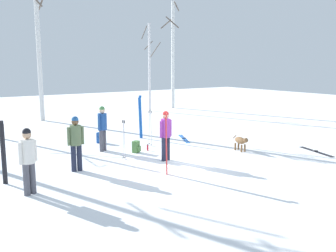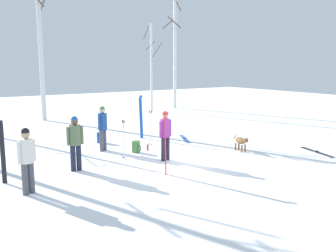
{
  "view_description": "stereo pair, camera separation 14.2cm",
  "coord_description": "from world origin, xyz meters",
  "px_view_note": "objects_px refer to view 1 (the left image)",
  "views": [
    {
      "loc": [
        -6.92,
        -9.55,
        3.3
      ],
      "look_at": [
        0.8,
        1.84,
        1.0
      ],
      "focal_mm": 40.2,
      "sensor_mm": 36.0,
      "label": 1
    },
    {
      "loc": [
        -6.8,
        -9.63,
        3.3
      ],
      "look_at": [
        0.8,
        1.84,
        1.0
      ],
      "focal_mm": 40.2,
      "sensor_mm": 36.0,
      "label": 2
    }
  ],
  "objects_px": {
    "backpack_0": "(100,138)",
    "water_bottle_0": "(148,148)",
    "ski_poles_0": "(150,127)",
    "dog": "(241,141)",
    "ski_poles_1": "(124,139)",
    "person_0": "(76,140)",
    "person_2": "(28,157)",
    "ski_pair_lying_0": "(316,152)",
    "birch_tree_4": "(173,54)",
    "ski_pair_lying_1": "(184,139)",
    "person_1": "(102,126)",
    "ski_pair_planted_1": "(3,153)",
    "birch_tree_3": "(150,66)",
    "backpack_1": "(136,147)",
    "birch_tree_2": "(39,48)",
    "person_3": "(166,132)",
    "ski_pair_planted_0": "(166,145)",
    "ski_pair_planted_2": "(140,117)"
  },
  "relations": [
    {
      "from": "dog",
      "to": "birch_tree_4",
      "type": "distance_m",
      "value": 14.74
    },
    {
      "from": "ski_pair_planted_1",
      "to": "backpack_0",
      "type": "bearing_deg",
      "value": 38.86
    },
    {
      "from": "person_0",
      "to": "backpack_0",
      "type": "height_order",
      "value": "person_0"
    },
    {
      "from": "ski_pair_planted_2",
      "to": "birch_tree_3",
      "type": "relative_size",
      "value": 0.32
    },
    {
      "from": "person_0",
      "to": "ski_poles_1",
      "type": "bearing_deg",
      "value": 12.92
    },
    {
      "from": "water_bottle_0",
      "to": "birch_tree_2",
      "type": "distance_m",
      "value": 10.86
    },
    {
      "from": "person_2",
      "to": "ski_pair_lying_0",
      "type": "bearing_deg",
      "value": -7.07
    },
    {
      "from": "birch_tree_2",
      "to": "ski_pair_lying_0",
      "type": "bearing_deg",
      "value": -65.53
    },
    {
      "from": "person_1",
      "to": "dog",
      "type": "bearing_deg",
      "value": -34.55
    },
    {
      "from": "ski_pair_planted_0",
      "to": "water_bottle_0",
      "type": "distance_m",
      "value": 3.37
    },
    {
      "from": "ski_pair_lying_0",
      "to": "backpack_0",
      "type": "bearing_deg",
      "value": 135.04
    },
    {
      "from": "backpack_1",
      "to": "water_bottle_0",
      "type": "bearing_deg",
      "value": 3.94
    },
    {
      "from": "ski_pair_planted_1",
      "to": "birch_tree_3",
      "type": "xyz_separation_m",
      "value": [
        11.78,
        11.63,
        2.23
      ]
    },
    {
      "from": "backpack_0",
      "to": "water_bottle_0",
      "type": "relative_size",
      "value": 1.83
    },
    {
      "from": "dog",
      "to": "birch_tree_2",
      "type": "distance_m",
      "value": 13.27
    },
    {
      "from": "person_0",
      "to": "ski_poles_1",
      "type": "relative_size",
      "value": 1.24
    },
    {
      "from": "ski_pair_planted_0",
      "to": "birch_tree_4",
      "type": "relative_size",
      "value": 0.24
    },
    {
      "from": "person_2",
      "to": "backpack_1",
      "type": "xyz_separation_m",
      "value": [
        4.48,
        2.46,
        -0.77
      ]
    },
    {
      "from": "person_0",
      "to": "water_bottle_0",
      "type": "height_order",
      "value": "person_0"
    },
    {
      "from": "ski_pair_planted_0",
      "to": "ski_poles_1",
      "type": "distance_m",
      "value": 2.36
    },
    {
      "from": "ski_poles_1",
      "to": "birch_tree_3",
      "type": "height_order",
      "value": "birch_tree_3"
    },
    {
      "from": "water_bottle_0",
      "to": "ski_pair_lying_0",
      "type": "bearing_deg",
      "value": -36.07
    },
    {
      "from": "person_1",
      "to": "ski_pair_lying_1",
      "type": "relative_size",
      "value": 0.99
    },
    {
      "from": "dog",
      "to": "ski_poles_1",
      "type": "distance_m",
      "value": 4.48
    },
    {
      "from": "person_1",
      "to": "birch_tree_4",
      "type": "distance_m",
      "value": 14.64
    },
    {
      "from": "birch_tree_2",
      "to": "birch_tree_3",
      "type": "distance_m",
      "value": 7.63
    },
    {
      "from": "ski_poles_1",
      "to": "birch_tree_4",
      "type": "distance_m",
      "value": 15.8
    },
    {
      "from": "person_0",
      "to": "person_2",
      "type": "relative_size",
      "value": 1.0
    },
    {
      "from": "person_2",
      "to": "person_3",
      "type": "distance_m",
      "value": 4.82
    },
    {
      "from": "ski_pair_lying_0",
      "to": "backpack_0",
      "type": "relative_size",
      "value": 3.96
    },
    {
      "from": "person_1",
      "to": "backpack_0",
      "type": "height_order",
      "value": "person_1"
    },
    {
      "from": "ski_pair_lying_1",
      "to": "birch_tree_3",
      "type": "height_order",
      "value": "birch_tree_3"
    },
    {
      "from": "person_2",
      "to": "water_bottle_0",
      "type": "xyz_separation_m",
      "value": [
        4.99,
        2.5,
        -0.87
      ]
    },
    {
      "from": "person_2",
      "to": "ski_pair_planted_1",
      "type": "distance_m",
      "value": 1.31
    },
    {
      "from": "backpack_1",
      "to": "person_1",
      "type": "bearing_deg",
      "value": 134.41
    },
    {
      "from": "birch_tree_2",
      "to": "ski_poles_1",
      "type": "bearing_deg",
      "value": -91.41
    },
    {
      "from": "person_0",
      "to": "birch_tree_3",
      "type": "xyz_separation_m",
      "value": [
        9.68,
        11.53,
        2.13
      ]
    },
    {
      "from": "ski_pair_planted_0",
      "to": "backpack_1",
      "type": "relative_size",
      "value": 4.23
    },
    {
      "from": "ski_pair_lying_1",
      "to": "person_1",
      "type": "bearing_deg",
      "value": -178.33
    },
    {
      "from": "ski_pair_planted_2",
      "to": "ski_pair_lying_0",
      "type": "bearing_deg",
      "value": -55.29
    },
    {
      "from": "ski_pair_planted_0",
      "to": "backpack_0",
      "type": "xyz_separation_m",
      "value": [
        0.25,
        5.37,
        -0.71
      ]
    },
    {
      "from": "person_0",
      "to": "ski_poles_0",
      "type": "bearing_deg",
      "value": 25.48
    },
    {
      "from": "dog",
      "to": "person_1",
      "type": "bearing_deg",
      "value": 145.45
    },
    {
      "from": "person_3",
      "to": "birch_tree_3",
      "type": "xyz_separation_m",
      "value": [
        6.69,
        12.01,
        2.13
      ]
    },
    {
      "from": "ski_pair_lying_1",
      "to": "person_2",
      "type": "bearing_deg",
      "value": -154.83
    },
    {
      "from": "person_1",
      "to": "ski_pair_planted_1",
      "type": "relative_size",
      "value": 0.97
    },
    {
      "from": "ski_poles_0",
      "to": "water_bottle_0",
      "type": "xyz_separation_m",
      "value": [
        -0.52,
        -0.65,
        -0.65
      ]
    },
    {
      "from": "ski_pair_planted_1",
      "to": "ski_pair_lying_1",
      "type": "xyz_separation_m",
      "value": [
        7.83,
        2.26,
        -0.87
      ]
    },
    {
      "from": "backpack_1",
      "to": "dog",
      "type": "bearing_deg",
      "value": -30.91
    },
    {
      "from": "ski_pair_planted_2",
      "to": "water_bottle_0",
      "type": "bearing_deg",
      "value": -113.75
    }
  ]
}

